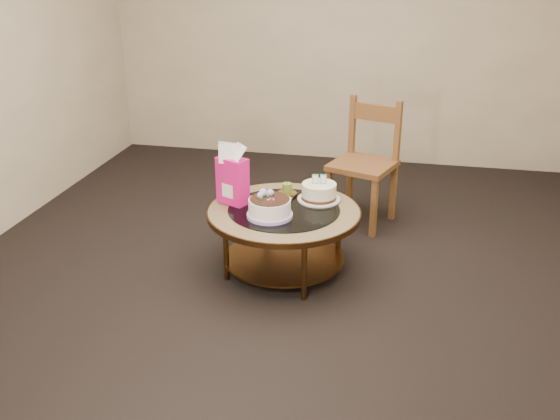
% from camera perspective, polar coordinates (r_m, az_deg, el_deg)
% --- Properties ---
extents(ground, '(5.00, 5.00, 0.00)m').
position_cam_1_polar(ground, '(4.31, 0.34, -5.51)').
color(ground, black).
rests_on(ground, ground).
extents(room_walls, '(4.52, 5.02, 2.61)m').
position_cam_1_polar(room_walls, '(3.81, 0.40, 15.26)').
color(room_walls, tan).
rests_on(room_walls, ground).
extents(coffee_table, '(1.02, 1.02, 0.46)m').
position_cam_1_polar(coffee_table, '(4.14, 0.35, -0.92)').
color(coffee_table, '#533417').
rests_on(coffee_table, ground).
extents(decorated_cake, '(0.30, 0.30, 0.17)m').
position_cam_1_polar(decorated_cake, '(3.97, -0.96, 0.15)').
color(decorated_cake, '#B99EE0').
rests_on(decorated_cake, coffee_table).
extents(cream_cake, '(0.29, 0.29, 0.18)m').
position_cam_1_polar(cream_cake, '(4.23, 3.58, 1.64)').
color(cream_cake, white).
rests_on(cream_cake, coffee_table).
extents(gift_bag, '(0.23, 0.20, 0.41)m').
position_cam_1_polar(gift_bag, '(4.14, -4.37, 3.26)').
color(gift_bag, '#F11692').
rests_on(gift_bag, coffee_table).
extents(pillar_candle, '(0.13, 0.13, 0.10)m').
position_cam_1_polar(pillar_candle, '(4.31, 0.64, 1.74)').
color(pillar_candle, '#C7BA52').
rests_on(pillar_candle, coffee_table).
extents(dining_chair, '(0.57, 0.57, 0.97)m').
position_cam_1_polar(dining_chair, '(4.92, 7.78, 4.34)').
color(dining_chair, brown).
rests_on(dining_chair, ground).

